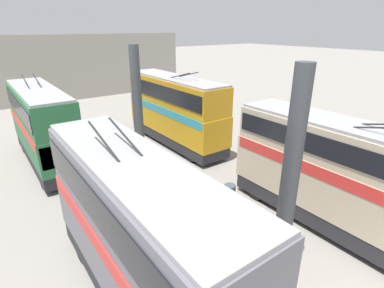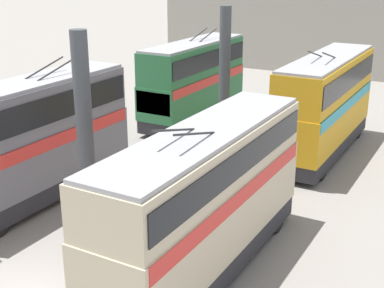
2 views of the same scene
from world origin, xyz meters
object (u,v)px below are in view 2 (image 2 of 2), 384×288
bus_right_near (36,134)px  bus_left_far (325,100)px  bus_right_far (194,77)px  bus_left_near (206,194)px  person_aisle_midway (178,181)px  oil_drum (210,196)px

bus_right_near → bus_left_far: bearing=-37.5°
bus_right_far → bus_right_near: bearing=180.0°
bus_left_far → bus_left_near: bearing=180.0°
bus_right_near → person_aisle_midway: size_ratio=5.41×
bus_right_far → person_aisle_midway: 12.51m
bus_right_near → bus_right_far: bus_right_near is taller
bus_left_far → oil_drum: (-8.83, 2.26, -2.57)m
bus_left_near → person_aisle_midway: size_ratio=5.95×
oil_drum → bus_right_far: bearing=32.4°
person_aisle_midway → oil_drum: (0.29, -1.41, -0.50)m
person_aisle_midway → bus_right_far: bearing=-100.7°
person_aisle_midway → oil_drum: bearing=154.9°
bus_right_near → person_aisle_midway: bus_right_near is taller
bus_left_far → bus_right_far: 9.31m
bus_left_near → bus_left_far: (13.50, -0.00, 0.12)m
bus_left_near → person_aisle_midway: bus_left_near is taller
person_aisle_midway → bus_left_near: bearing=93.2°
bus_right_near → person_aisle_midway: (2.74, -5.43, -2.09)m
bus_left_far → bus_right_near: bearing=142.5°
bus_left_far → bus_right_far: bus_left_far is taller
bus_right_far → oil_drum: (-10.80, -6.84, -2.51)m
bus_left_far → bus_right_far: (1.97, 9.10, -0.07)m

